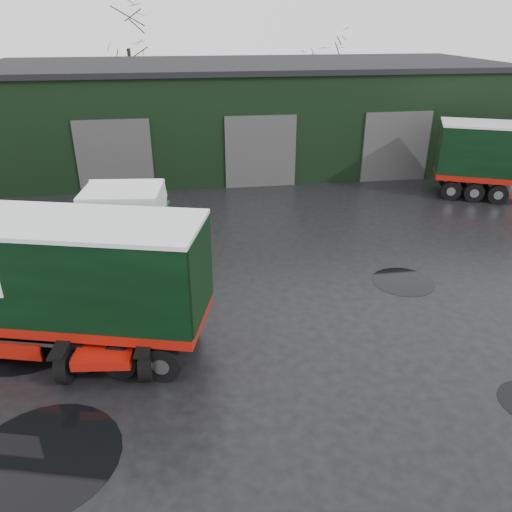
{
  "coord_description": "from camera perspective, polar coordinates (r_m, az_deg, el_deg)",
  "views": [
    {
      "loc": [
        -2.43,
        -13.49,
        8.79
      ],
      "look_at": [
        -0.21,
        1.17,
        1.7
      ],
      "focal_mm": 35.0,
      "sensor_mm": 36.0,
      "label": 1
    }
  ],
  "objects": [
    {
      "name": "ground",
      "position": [
        16.29,
        1.34,
        -7.12
      ],
      "size": [
        100.0,
        100.0,
        0.0
      ],
      "primitive_type": "plane",
      "color": "black"
    },
    {
      "name": "wash_bucket",
      "position": [
        18.36,
        -5.87,
        -2.75
      ],
      "size": [
        0.34,
        0.34,
        0.26
      ],
      "primitive_type": "cylinder",
      "rotation": [
        0.0,
        0.0,
        -0.3
      ],
      "color": "#0E079C",
      "rests_on": "ground"
    },
    {
      "name": "tree_back_b",
      "position": [
        45.52,
        7.69,
        18.97
      ],
      "size": [
        4.4,
        4.4,
        7.5
      ],
      "primitive_type": null,
      "color": "black",
      "rests_on": "ground"
    },
    {
      "name": "warehouse",
      "position": [
        34.25,
        -1.13,
        16.07
      ],
      "size": [
        32.4,
        12.4,
        6.3
      ],
      "color": "black",
      "rests_on": "ground"
    },
    {
      "name": "puddle_1",
      "position": [
        19.21,
        16.49,
        -2.82
      ],
      "size": [
        2.28,
        2.28,
        0.01
      ],
      "primitive_type": "cylinder",
      "color": "black",
      "rests_on": "ground"
    },
    {
      "name": "puddle_4",
      "position": [
        23.12,
        -26.17,
        0.45
      ],
      "size": [
        1.86,
        1.86,
        0.01
      ],
      "primitive_type": "cylinder",
      "color": "black",
      "rests_on": "ground"
    },
    {
      "name": "tree_back_a",
      "position": [
        43.83,
        -14.09,
        19.55
      ],
      "size": [
        4.4,
        4.4,
        9.5
      ],
      "primitive_type": null,
      "color": "black",
      "rests_on": "ground"
    },
    {
      "name": "puddle_0",
      "position": [
        12.79,
        -23.13,
        -20.44
      ],
      "size": [
        3.42,
        3.42,
        0.01
      ],
      "primitive_type": "cylinder",
      "color": "black",
      "rests_on": "ground"
    },
    {
      "name": "hero_tractor",
      "position": [
        15.21,
        -15.52,
        -1.75
      ],
      "size": [
        3.52,
        6.87,
        4.1
      ],
      "primitive_type": null,
      "rotation": [
        0.0,
        0.0,
        -0.11
      ],
      "color": "black",
      "rests_on": "ground"
    },
    {
      "name": "puddle_2",
      "position": [
        16.92,
        -24.34,
        -8.31
      ],
      "size": [
        3.9,
        3.9,
        0.01
      ],
      "primitive_type": "cylinder",
      "color": "black",
      "rests_on": "ground"
    }
  ]
}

